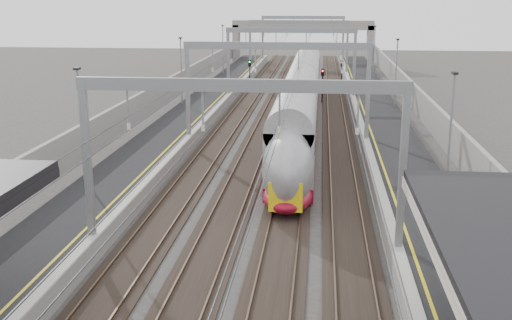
# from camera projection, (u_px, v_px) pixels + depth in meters

# --- Properties ---
(platform_left) EXTENTS (4.00, 120.00, 1.00)m
(platform_left) POSITION_uv_depth(u_px,v_px,m) (175.00, 132.00, 49.25)
(platform_left) COLOR black
(platform_left) RESTS_ON ground
(platform_right) EXTENTS (4.00, 120.00, 1.00)m
(platform_right) POSITION_uv_depth(u_px,v_px,m) (386.00, 137.00, 47.68)
(platform_right) COLOR black
(platform_right) RESTS_ON ground
(tracks) EXTENTS (11.40, 140.00, 0.20)m
(tracks) POSITION_uv_depth(u_px,v_px,m) (279.00, 140.00, 48.57)
(tracks) COLOR black
(tracks) RESTS_ON ground
(overhead_line) EXTENTS (13.00, 140.00, 6.60)m
(overhead_line) POSITION_uv_depth(u_px,v_px,m) (285.00, 52.00, 53.43)
(overhead_line) COLOR gray
(overhead_line) RESTS_ON platform_left
(overbridge) EXTENTS (22.00, 2.20, 6.90)m
(overbridge) POSITION_uv_depth(u_px,v_px,m) (303.00, 31.00, 100.25)
(overbridge) COLOR gray
(overbridge) RESTS_ON ground
(wall_left) EXTENTS (0.30, 120.00, 3.20)m
(wall_left) POSITION_uv_depth(u_px,v_px,m) (134.00, 117.00, 49.29)
(wall_left) COLOR gray
(wall_left) RESTS_ON ground
(wall_right) EXTENTS (0.30, 120.00, 3.20)m
(wall_right) POSITION_uv_depth(u_px,v_px,m) (431.00, 123.00, 47.09)
(wall_right) COLOR gray
(wall_right) RESTS_ON ground
(train) EXTENTS (2.63, 47.86, 4.16)m
(train) POSITION_uv_depth(u_px,v_px,m) (301.00, 105.00, 52.05)
(train) COLOR maroon
(train) RESTS_ON ground
(signal_green) EXTENTS (0.32, 0.32, 3.48)m
(signal_green) POSITION_uv_depth(u_px,v_px,m) (250.00, 69.00, 74.14)
(signal_green) COLOR black
(signal_green) RESTS_ON ground
(signal_red_near) EXTENTS (0.32, 0.32, 3.48)m
(signal_red_near) POSITION_uv_depth(u_px,v_px,m) (322.00, 79.00, 65.40)
(signal_red_near) COLOR black
(signal_red_near) RESTS_ON ground
(signal_red_far) EXTENTS (0.32, 0.32, 3.48)m
(signal_red_far) POSITION_uv_depth(u_px,v_px,m) (342.00, 70.00, 73.51)
(signal_red_far) COLOR black
(signal_red_far) RESTS_ON ground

